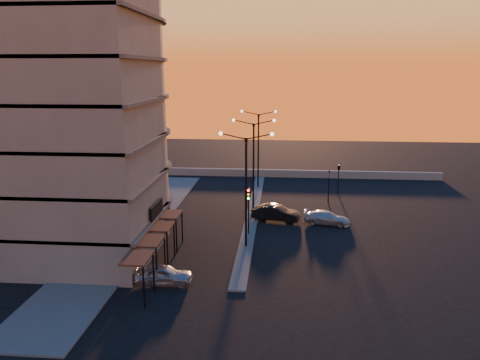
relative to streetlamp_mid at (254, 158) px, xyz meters
name	(u,v)px	position (x,y,z in m)	size (l,w,h in m)	color
ground	(246,247)	(0.00, -10.00, -5.59)	(120.00, 120.00, 0.00)	black
sidewalk_west	(136,227)	(-10.50, -6.00, -5.53)	(5.00, 40.00, 0.12)	#4C4C49
median	(253,211)	(0.00, 0.00, -5.53)	(1.20, 36.00, 0.12)	#4C4C49
parapet	(275,173)	(2.00, 16.00, -5.09)	(44.00, 0.50, 1.00)	slate
building	(70,99)	(-14.00, -9.97, 6.32)	(14.35, 17.08, 25.00)	#68635B
streetlamp_near	(246,181)	(0.00, -10.00, 0.00)	(4.32, 0.32, 9.51)	black
streetlamp_mid	(254,158)	(0.00, 0.00, 0.00)	(4.32, 0.32, 9.51)	black
streetlamp_far	(258,143)	(0.00, 10.00, 0.00)	(4.32, 0.32, 9.51)	black
traffic_light_main	(248,204)	(0.00, -7.13, -2.70)	(0.28, 0.44, 4.25)	black
signal_east_a	(329,185)	(8.00, 4.00, -3.66)	(0.13, 0.16, 3.60)	black
signal_east_b	(339,168)	(9.50, 8.00, -2.49)	(0.42, 1.99, 3.60)	black
car_hatchback	(164,275)	(-5.06, -17.21, -4.93)	(1.56, 3.87, 1.32)	#999AA1
car_sedan	(276,213)	(2.35, -2.78, -4.84)	(1.59, 4.56, 1.50)	black
car_wagon	(327,218)	(7.15, -3.47, -4.97)	(1.73, 4.26, 1.24)	#B0B2B8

